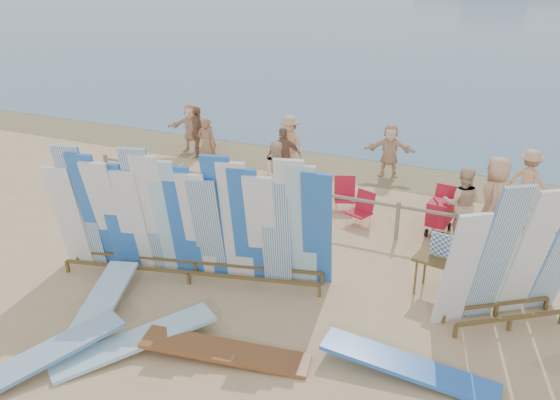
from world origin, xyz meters
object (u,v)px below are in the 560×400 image
at_px(beachgoer_4, 284,157).
at_px(beachgoer_extra_1, 197,132).
at_px(flat_board_a, 99,319).
at_px(beachgoer_2, 278,175).
at_px(flat_board_d, 408,375).
at_px(beachgoer_5, 390,150).
at_px(flat_board_c, 225,357).
at_px(beachgoer_3, 290,143).
at_px(beachgoer_8, 462,204).
at_px(main_surfboard_rack, 189,222).
at_px(flat_board_e, 40,369).
at_px(beachgoer_9, 529,180).
at_px(beachgoer_6, 495,198).
at_px(vendor_table, 441,275).
at_px(flat_board_b, 135,348).
at_px(stroller, 440,216).
at_px(beach_chair_right, 345,201).
at_px(beachgoer_1, 207,145).
at_px(beachgoer_11, 191,128).
at_px(side_surfboard_rack, 513,260).

relative_size(beachgoer_4, beachgoer_extra_1, 1.02).
xyz_separation_m(flat_board_a, beachgoer_2, (0.81, 5.86, 0.84)).
relative_size(flat_board_d, beachgoer_5, 1.76).
bearing_deg(flat_board_c, beachgoer_3, 4.64).
bearing_deg(beachgoer_3, beachgoer_extra_1, -155.27).
xyz_separation_m(beachgoer_3, beachgoer_8, (5.26, -2.69, 0.04)).
distance_m(beachgoer_2, beachgoer_extra_1, 4.64).
bearing_deg(main_surfboard_rack, flat_board_c, -60.65).
bearing_deg(beachgoer_extra_1, flat_board_c, -172.31).
bearing_deg(flat_board_a, flat_board_e, -104.42).
height_order(beachgoer_9, beachgoer_6, beachgoer_6).
bearing_deg(beachgoer_9, beachgoer_8, 79.69).
height_order(vendor_table, flat_board_b, vendor_table).
bearing_deg(stroller, flat_board_d, -78.21).
bearing_deg(beachgoer_8, flat_board_e, 45.55).
bearing_deg(beach_chair_right, beachgoer_3, 116.61).
relative_size(beachgoer_2, beachgoer_extra_1, 1.07).
bearing_deg(beachgoer_3, beachgoer_1, -128.18).
xyz_separation_m(vendor_table, stroller, (-0.49, 2.67, 0.01)).
height_order(beachgoer_4, beachgoer_9, beachgoer_4).
distance_m(stroller, beachgoer_extra_1, 8.26).
relative_size(flat_board_d, beach_chair_right, 3.30).
xyz_separation_m(main_surfboard_rack, beach_chair_right, (1.67, 4.43, -0.99)).
bearing_deg(main_surfboard_rack, flat_board_e, -115.34).
bearing_deg(beach_chair_right, beachgoer_extra_1, 137.63).
relative_size(flat_board_c, beachgoer_8, 1.59).
bearing_deg(flat_board_e, flat_board_b, 70.92).
bearing_deg(beachgoer_11, beachgoer_4, -37.98).
distance_m(side_surfboard_rack, beachgoer_8, 3.30).
bearing_deg(main_surfboard_rack, flat_board_b, -95.58).
height_order(main_surfboard_rack, flat_board_b, main_surfboard_rack).
bearing_deg(flat_board_c, beachgoer_6, -40.26).
bearing_deg(beachgoer_extra_1, beachgoer_1, -163.63).
height_order(beachgoer_5, beachgoer_1, beachgoer_1).
distance_m(flat_board_d, flat_board_a, 5.33).
bearing_deg(flat_board_b, beachgoer_4, 130.43).
height_order(main_surfboard_rack, vendor_table, main_surfboard_rack).
bearing_deg(stroller, beachgoer_3, 158.31).
xyz_separation_m(beachgoer_5, beachgoer_6, (3.08, -2.92, 0.18)).
height_order(flat_board_c, beachgoer_extra_1, beachgoer_extra_1).
bearing_deg(beachgoer_extra_1, flat_board_b, 179.29).
height_order(main_surfboard_rack, flat_board_c, main_surfboard_rack).
bearing_deg(flat_board_d, beachgoer_8, 0.18).
relative_size(beachgoer_5, beachgoer_1, 0.95).
bearing_deg(beachgoer_1, beach_chair_right, 165.51).
bearing_deg(beachgoer_2, flat_board_a, -150.01).
xyz_separation_m(vendor_table, flat_board_e, (-5.23, -4.69, -0.42)).
xyz_separation_m(beachgoer_8, beachgoer_6, (0.63, 0.40, 0.09)).
distance_m(beachgoer_11, beachgoer_8, 9.29).
xyz_separation_m(side_surfboard_rack, stroller, (-1.68, 3.16, -0.80)).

